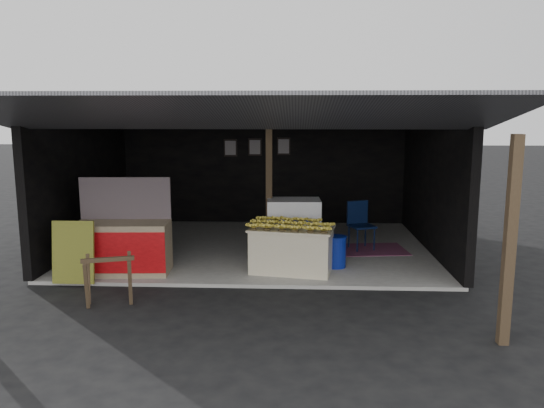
{
  "coord_description": "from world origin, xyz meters",
  "views": [
    {
      "loc": [
        0.82,
        -8.01,
        2.72
      ],
      "look_at": [
        0.37,
        1.52,
        1.1
      ],
      "focal_mm": 35.0,
      "sensor_mm": 36.0,
      "label": 1
    }
  ],
  "objects_px": {
    "sawhorse": "(109,275)",
    "water_barrel": "(336,252)",
    "banana_table": "(292,249)",
    "neighbor_stall": "(123,245)",
    "white_crate": "(294,228)",
    "plastic_chair": "(360,221)"
  },
  "relations": [
    {
      "from": "neighbor_stall",
      "to": "sawhorse",
      "type": "bearing_deg",
      "value": -83.42
    },
    {
      "from": "neighbor_stall",
      "to": "water_barrel",
      "type": "height_order",
      "value": "neighbor_stall"
    },
    {
      "from": "neighbor_stall",
      "to": "water_barrel",
      "type": "relative_size",
      "value": 3.05
    },
    {
      "from": "white_crate",
      "to": "plastic_chair",
      "type": "distance_m",
      "value": 1.48
    },
    {
      "from": "white_crate",
      "to": "neighbor_stall",
      "type": "bearing_deg",
      "value": -159.91
    },
    {
      "from": "banana_table",
      "to": "plastic_chair",
      "type": "xyz_separation_m",
      "value": [
        1.34,
        1.64,
        0.18
      ]
    },
    {
      "from": "banana_table",
      "to": "water_barrel",
      "type": "distance_m",
      "value": 0.83
    },
    {
      "from": "white_crate",
      "to": "sawhorse",
      "type": "distance_m",
      "value": 3.69
    },
    {
      "from": "water_barrel",
      "to": "white_crate",
      "type": "bearing_deg",
      "value": 137.98
    },
    {
      "from": "water_barrel",
      "to": "banana_table",
      "type": "bearing_deg",
      "value": -159.92
    },
    {
      "from": "neighbor_stall",
      "to": "plastic_chair",
      "type": "distance_m",
      "value": 4.58
    },
    {
      "from": "white_crate",
      "to": "plastic_chair",
      "type": "bearing_deg",
      "value": 25.25
    },
    {
      "from": "water_barrel",
      "to": "plastic_chair",
      "type": "xyz_separation_m",
      "value": [
        0.57,
        1.35,
        0.3
      ]
    },
    {
      "from": "neighbor_stall",
      "to": "sawhorse",
      "type": "height_order",
      "value": "neighbor_stall"
    },
    {
      "from": "banana_table",
      "to": "water_barrel",
      "type": "height_order",
      "value": "banana_table"
    },
    {
      "from": "white_crate",
      "to": "sawhorse",
      "type": "relative_size",
      "value": 1.38
    },
    {
      "from": "banana_table",
      "to": "water_barrel",
      "type": "xyz_separation_m",
      "value": [
        0.77,
        0.28,
        -0.12
      ]
    },
    {
      "from": "banana_table",
      "to": "plastic_chair",
      "type": "height_order",
      "value": "plastic_chair"
    },
    {
      "from": "sawhorse",
      "to": "plastic_chair",
      "type": "relative_size",
      "value": 0.83
    },
    {
      "from": "plastic_chair",
      "to": "neighbor_stall",
      "type": "bearing_deg",
      "value": -176.79
    },
    {
      "from": "sawhorse",
      "to": "water_barrel",
      "type": "relative_size",
      "value": 1.51
    },
    {
      "from": "white_crate",
      "to": "plastic_chair",
      "type": "height_order",
      "value": "white_crate"
    }
  ]
}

